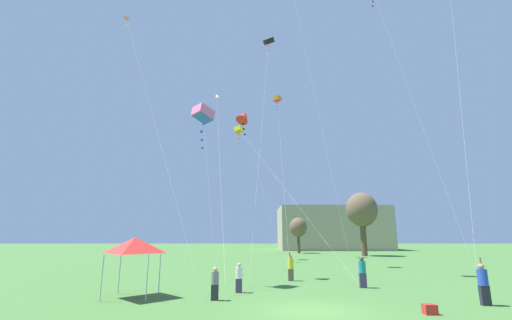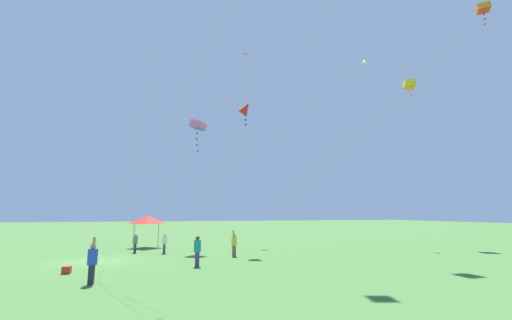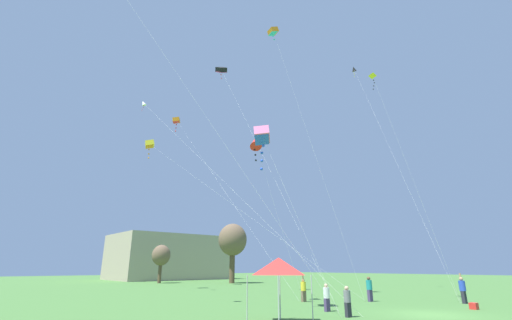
% 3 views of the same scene
% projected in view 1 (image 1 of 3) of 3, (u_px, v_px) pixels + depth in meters
% --- Properties ---
extents(ground_plane, '(220.00, 220.00, 0.00)m').
position_uv_depth(ground_plane, '(312.00, 311.00, 14.14)').
color(ground_plane, '#427033').
extents(distant_building, '(22.47, 15.43, 8.93)m').
position_uv_depth(distant_building, '(330.00, 228.00, 74.76)').
color(distant_building, tan).
rests_on(distant_building, ground).
extents(tree_far_left, '(2.98, 2.98, 6.01)m').
position_uv_depth(tree_far_left, '(297.00, 228.00, 59.34)').
color(tree_far_left, brown).
rests_on(tree_far_left, ground).
extents(tree_near_right, '(4.69, 4.69, 9.47)m').
position_uv_depth(tree_near_right, '(361.00, 210.00, 52.37)').
color(tree_near_right, brown).
rests_on(tree_near_right, ground).
extents(festival_tent, '(2.41, 2.41, 2.96)m').
position_uv_depth(festival_tent, '(134.00, 245.00, 17.69)').
color(festival_tent, '#B7B7BC').
rests_on(festival_tent, ground).
extents(cooler_box, '(0.49, 0.40, 0.38)m').
position_uv_depth(cooler_box, '(429.00, 309.00, 13.62)').
color(cooler_box, red).
rests_on(cooler_box, ground).
extents(person_grey_shirt, '(0.37, 0.37, 1.54)m').
position_uv_depth(person_grey_shirt, '(214.00, 282.00, 16.62)').
color(person_grey_shirt, '#282833').
rests_on(person_grey_shirt, ground).
extents(person_white_shirt, '(0.37, 0.37, 1.56)m').
position_uv_depth(person_white_shirt, '(238.00, 277.00, 18.81)').
color(person_white_shirt, '#473860').
rests_on(person_white_shirt, ground).
extents(person_blue_shirt, '(0.43, 0.43, 2.09)m').
position_uv_depth(person_blue_shirt, '(482.00, 282.00, 15.49)').
color(person_blue_shirt, '#282833').
rests_on(person_blue_shirt, ground).
extents(person_yellow_shirt, '(0.39, 0.39, 1.92)m').
position_uv_depth(person_yellow_shirt, '(290.00, 267.00, 23.63)').
color(person_yellow_shirt, brown).
rests_on(person_yellow_shirt, ground).
extents(person_teal_shirt, '(0.43, 0.43, 1.80)m').
position_uv_depth(person_teal_shirt, '(361.00, 271.00, 20.55)').
color(person_teal_shirt, '#473860').
rests_on(person_teal_shirt, ground).
extents(kite_pink_delta_1, '(10.22, 12.12, 23.67)m').
position_uv_depth(kite_pink_delta_1, '(127.00, 23.00, 32.42)').
color(kite_pink_delta_1, silver).
rests_on(kite_pink_delta_1, ground).
extents(kite_orange_box_2, '(1.72, 26.05, 24.45)m').
position_uv_depth(kite_orange_box_2, '(277.00, 99.00, 53.66)').
color(kite_orange_box_2, silver).
rests_on(kite_orange_box_2, ground).
extents(kite_yellow_box_3, '(9.47, 24.50, 17.92)m').
position_uv_depth(kite_yellow_box_3, '(238.00, 130.00, 47.58)').
color(kite_yellow_box_3, silver).
rests_on(kite_yellow_box_3, ground).
extents(kite_red_diamond_5, '(3.81, 2.86, 13.36)m').
position_uv_depth(kite_red_diamond_5, '(243.00, 116.00, 27.74)').
color(kite_red_diamond_5, silver).
rests_on(kite_red_diamond_5, ground).
extents(kite_white_diamond_6, '(4.13, 25.17, 21.17)m').
position_uv_depth(kite_white_diamond_6, '(216.00, 97.00, 44.40)').
color(kite_white_diamond_6, silver).
rests_on(kite_white_diamond_6, ground).
extents(kite_black_box_7, '(2.62, 16.89, 25.61)m').
position_uv_depth(kite_black_box_7, '(268.00, 42.00, 39.44)').
color(kite_black_box_7, silver).
rests_on(kite_black_box_7, ground).
extents(kite_pink_box_9, '(2.58, 5.20, 11.87)m').
position_uv_depth(kite_pink_box_9, '(202.00, 114.00, 23.65)').
color(kite_pink_box_9, silver).
rests_on(kite_pink_box_9, ground).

